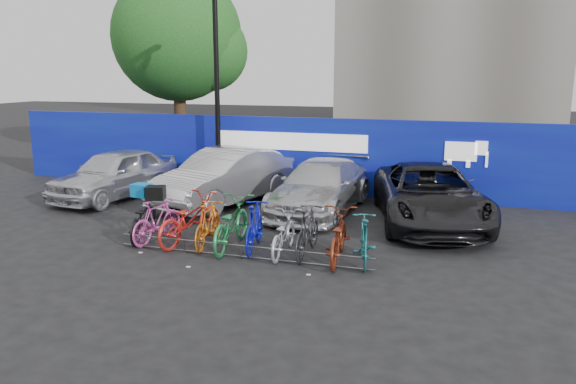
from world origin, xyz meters
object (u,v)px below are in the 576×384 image
at_px(lamppost, 217,89).
at_px(bike_1, 157,221).
at_px(car_0, 115,174).
at_px(bike_7, 307,231).
at_px(bike_8, 337,236).
at_px(bike_9, 364,240).
at_px(car_2, 321,187).
at_px(bike_5, 254,226).
at_px(bike_6, 283,234).
at_px(bike_4, 231,224).
at_px(car_1, 225,177).
at_px(car_3, 430,195).
at_px(bike_2, 190,219).
at_px(tree, 183,39).
at_px(bike_3, 208,224).
at_px(bike_0, 143,218).
at_px(bike_rack, 241,251).

height_order(lamppost, bike_1, lamppost).
height_order(car_0, bike_7, car_0).
bearing_deg(bike_8, bike_9, 172.86).
height_order(car_2, bike_5, car_2).
bearing_deg(bike_6, bike_1, -3.34).
xyz_separation_m(car_2, bike_6, (0.18, -3.89, -0.24)).
bearing_deg(bike_6, car_0, -32.10).
distance_m(bike_4, bike_8, 2.41).
bearing_deg(car_1, car_3, 12.09).
height_order(bike_4, bike_9, bike_4).
relative_size(car_3, bike_5, 3.03).
xyz_separation_m(bike_5, bike_6, (0.68, -0.10, -0.08)).
xyz_separation_m(bike_2, bike_5, (1.59, -0.06, -0.02)).
height_order(tree, car_2, tree).
distance_m(bike_2, bike_7, 2.78).
relative_size(bike_3, bike_8, 0.84).
relative_size(car_0, car_3, 0.83).
bearing_deg(bike_7, tree, -51.93).
bearing_deg(bike_0, bike_3, 162.01).
relative_size(bike_2, bike_6, 1.22).
bearing_deg(car_1, bike_0, -79.90).
bearing_deg(bike_2, bike_8, -171.43).
distance_m(bike_1, bike_8, 4.19).
relative_size(bike_5, bike_9, 1.06).
relative_size(car_1, bike_0, 2.58).
distance_m(bike_6, bike_9, 1.73).
bearing_deg(bike_4, bike_5, 178.09).
xyz_separation_m(bike_3, bike_7, (2.27, 0.03, 0.03)).
bearing_deg(lamppost, bike_4, -63.20).
bearing_deg(bike_1, bike_3, -168.62).
xyz_separation_m(car_0, bike_6, (6.59, -3.65, -0.30)).
height_order(bike_6, bike_8, bike_8).
bearing_deg(bike_4, car_1, -68.27).
bearing_deg(car_0, car_3, 8.59).
bearing_deg(car_3, bike_9, -119.53).
bearing_deg(bike_2, bike_rack, 167.67).
bearing_deg(bike_4, tree, -61.63).
relative_size(lamppost, bike_9, 3.67).
height_order(lamppost, bike_0, lamppost).
bearing_deg(lamppost, car_3, -16.37).
distance_m(lamppost, car_0, 4.08).
distance_m(car_3, bike_7, 4.11).
bearing_deg(tree, car_1, -54.24).
bearing_deg(bike_7, bike_3, 0.22).
bearing_deg(bike_8, car_3, -119.78).
bearing_deg(bike_6, car_1, -55.22).
distance_m(car_3, bike_8, 3.89).
height_order(car_0, bike_2, car_0).
distance_m(tree, bike_6, 13.45).
bearing_deg(bike_4, bike_1, -1.28).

